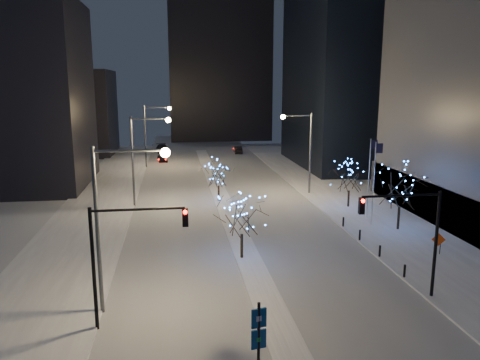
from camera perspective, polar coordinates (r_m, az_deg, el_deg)
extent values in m
plane|color=silver|center=(28.62, 4.09, -16.28)|extent=(160.00, 160.00, 0.00)
cube|color=silver|center=(61.42, -2.81, -0.97)|extent=(20.00, 130.00, 0.02)
cube|color=white|center=(56.56, -2.33, -2.00)|extent=(2.00, 80.00, 0.15)
cube|color=white|center=(50.95, 15.95, -3.98)|extent=(10.00, 90.00, 0.15)
cube|color=white|center=(47.40, -18.20, -5.29)|extent=(8.00, 90.00, 0.15)
cube|color=black|center=(97.03, -20.53, 7.71)|extent=(18.00, 16.00, 16.00)
cube|color=black|center=(117.51, -2.61, 15.32)|extent=(24.00, 14.00, 42.00)
cylinder|color=#595E66|center=(28.34, -16.97, -6.10)|extent=(0.24, 0.24, 10.00)
cylinder|color=#595E66|center=(27.06, -13.36, 3.49)|extent=(4.00, 0.16, 0.16)
sphere|color=#F1C678|center=(26.97, -9.11, 3.31)|extent=(0.56, 0.56, 0.56)
cylinder|color=#595E66|center=(52.56, -12.95, 2.14)|extent=(0.24, 0.24, 10.00)
cylinder|color=#595E66|center=(51.89, -10.97, 7.34)|extent=(4.00, 0.16, 0.16)
sphere|color=#F1C678|center=(51.84, -8.74, 7.24)|extent=(0.56, 0.56, 0.56)
cylinder|color=#595E66|center=(77.28, -11.48, 5.16)|extent=(0.24, 0.24, 10.00)
cylinder|color=#595E66|center=(76.83, -10.12, 8.69)|extent=(4.00, 0.16, 0.16)
sphere|color=#F1C678|center=(76.79, -8.61, 8.63)|extent=(0.56, 0.56, 0.56)
cylinder|color=#595E66|center=(57.75, 8.57, 3.14)|extent=(0.24, 0.24, 10.00)
cylinder|color=#595E66|center=(56.78, 7.00, 7.81)|extent=(3.50, 0.16, 0.16)
sphere|color=#F1C678|center=(56.36, 5.26, 7.67)|extent=(0.56, 0.56, 0.56)
cylinder|color=black|center=(26.97, -17.41, -10.42)|extent=(0.20, 0.20, 7.00)
cylinder|color=black|center=(25.63, -12.33, -3.53)|extent=(5.00, 0.14, 0.14)
cube|color=black|center=(25.71, -6.69, -4.56)|extent=(0.32, 0.28, 1.00)
sphere|color=#FF0C05|center=(25.44, -6.70, -3.91)|extent=(0.22, 0.22, 0.22)
cylinder|color=black|center=(31.85, 22.74, -7.39)|extent=(0.20, 0.20, 7.00)
cylinder|color=black|center=(29.77, 19.10, -1.80)|extent=(5.00, 0.14, 0.14)
cube|color=black|center=(28.86, 14.60, -3.07)|extent=(0.32, 0.28, 1.00)
sphere|color=#FF0C05|center=(28.61, 14.77, -2.48)|extent=(0.22, 0.22, 0.22)
cylinder|color=silver|center=(45.66, 15.96, -0.50)|extent=(0.10, 0.10, 8.00)
cube|color=black|center=(45.24, 16.61, 3.73)|extent=(0.70, 0.03, 0.90)
cylinder|color=silver|center=(48.13, 15.42, 0.14)|extent=(0.10, 0.10, 8.00)
cube|color=black|center=(47.74, 16.02, 4.15)|extent=(0.70, 0.03, 0.90)
cylinder|color=black|center=(35.13, 19.42, -10.41)|extent=(0.16, 0.16, 0.90)
cylinder|color=black|center=(38.47, 16.67, -8.30)|extent=(0.16, 0.16, 0.90)
cylinder|color=black|center=(41.92, 14.39, -6.51)|extent=(0.16, 0.16, 0.90)
cylinder|color=black|center=(45.46, 12.48, -4.99)|extent=(0.16, 0.16, 0.90)
imported|color=black|center=(83.24, -9.45, 2.65)|extent=(2.04, 3.95, 1.28)
imported|color=black|center=(92.36, -0.25, 3.71)|extent=(1.61, 4.21, 1.37)
imported|color=black|center=(94.14, -9.42, 3.78)|extent=(2.99, 5.79, 1.61)
cylinder|color=black|center=(36.57, 0.21, -8.03)|extent=(0.22, 0.22, 1.87)
cylinder|color=black|center=(54.09, -2.62, -1.61)|extent=(0.22, 0.22, 1.73)
cylinder|color=black|center=(45.85, 18.76, -4.40)|extent=(0.22, 0.22, 2.14)
cylinder|color=black|center=(52.79, 13.09, -2.21)|extent=(0.22, 0.22, 1.77)
cylinder|color=black|center=(22.18, 2.28, -19.31)|extent=(0.14, 0.14, 3.96)
cube|color=navy|center=(21.56, 2.31, -16.47)|extent=(0.71, 0.23, 0.91)
cube|color=navy|center=(22.06, 2.29, -18.81)|extent=(0.71, 0.23, 0.91)
cylinder|color=black|center=(40.38, 22.74, -7.67)|extent=(0.06, 0.06, 1.03)
cylinder|color=black|center=(40.57, 23.20, -7.62)|extent=(0.06, 0.06, 1.03)
cube|color=#FF510D|center=(40.26, 23.05, -6.70)|extent=(1.03, 0.33, 1.06)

